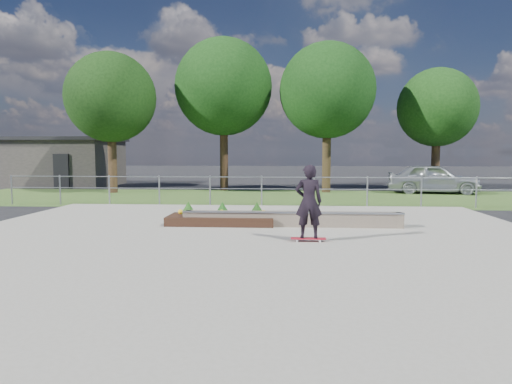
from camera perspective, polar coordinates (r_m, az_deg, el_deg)
ground at (r=10.16m, az=-1.72°, el=-6.92°), size 120.00×120.00×0.00m
grass_verge at (r=21.02m, az=1.25°, el=-0.70°), size 30.00×8.00×0.02m
concrete_slab at (r=10.16m, az=-1.72°, el=-6.76°), size 15.00×15.00×0.06m
fence at (r=17.47m, az=0.71°, el=0.64°), size 20.06×0.06×1.20m
building at (r=31.67m, az=-24.32°, el=3.49°), size 8.40×5.40×3.00m
tree_far_left at (r=24.75m, az=-17.70°, el=11.16°), size 4.55×4.55×7.15m
tree_mid_left at (r=25.38m, az=-4.08°, el=12.93°), size 5.25×5.25×8.25m
tree_mid_right at (r=24.18m, az=8.91°, el=12.38°), size 4.90×4.90×7.70m
tree_far_right at (r=26.73m, az=21.72°, el=9.75°), size 4.20×4.20×6.60m
grind_ledge at (r=12.62m, az=4.47°, el=-3.38°), size 6.00×0.44×0.43m
planter_bed at (r=13.05m, az=-4.34°, el=-3.19°), size 3.00×1.20×0.61m
skateboarder at (r=10.42m, az=6.60°, el=-1.24°), size 0.80×0.42×1.76m
parked_car at (r=24.82m, az=21.26°, el=1.58°), size 4.72×2.47×1.53m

